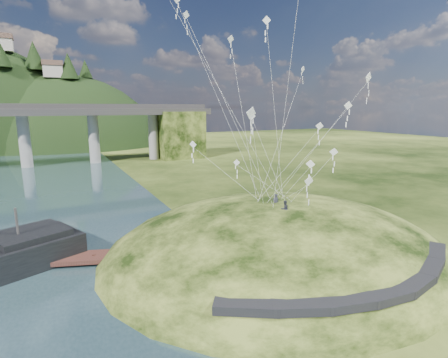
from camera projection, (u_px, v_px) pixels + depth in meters
name	position (u px, v px, depth m)	size (l,w,h in m)	color
ground	(214.00, 276.00, 29.78)	(320.00, 320.00, 0.00)	black
grass_hill	(277.00, 265.00, 35.36)	(36.00, 32.00, 13.00)	black
footpath	(371.00, 285.00, 24.13)	(22.29, 5.84, 0.83)	black
wooden_dock	(94.00, 257.00, 32.38)	(15.76, 7.43, 1.13)	#361A16
kite_flyers	(281.00, 198.00, 32.76)	(1.19, 2.68, 1.76)	#272734
kite_swarm	(269.00, 91.00, 33.12)	(21.18, 17.24, 20.29)	silver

